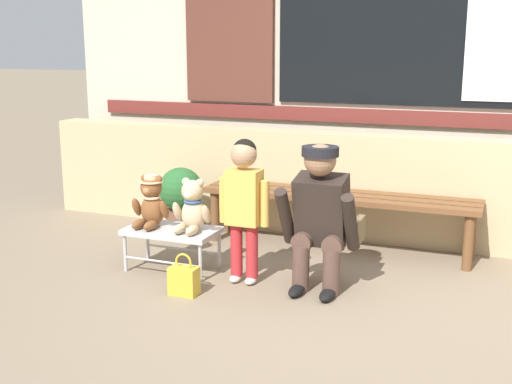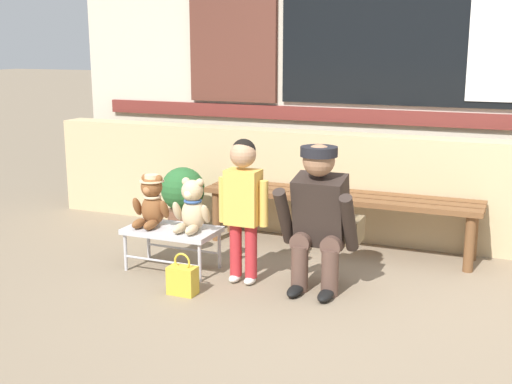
% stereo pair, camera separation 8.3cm
% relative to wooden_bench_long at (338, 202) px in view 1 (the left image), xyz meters
% --- Properties ---
extents(ground_plane, '(60.00, 60.00, 0.00)m').
position_rel_wooden_bench_long_xyz_m(ground_plane, '(0.45, -1.06, -0.37)').
color(ground_plane, '#84725B').
extents(brick_low_wall, '(6.38, 0.25, 0.85)m').
position_rel_wooden_bench_long_xyz_m(brick_low_wall, '(0.45, 0.37, 0.05)').
color(brick_low_wall, tan).
rests_on(brick_low_wall, ground).
extents(shop_facade, '(6.51, 0.26, 3.59)m').
position_rel_wooden_bench_long_xyz_m(shop_facade, '(0.45, 0.88, 1.43)').
color(shop_facade, beige).
rests_on(shop_facade, ground).
extents(wooden_bench_long, '(2.10, 0.40, 0.44)m').
position_rel_wooden_bench_long_xyz_m(wooden_bench_long, '(0.00, 0.00, 0.00)').
color(wooden_bench_long, brown).
rests_on(wooden_bench_long, ground).
extents(small_display_bench, '(0.64, 0.36, 0.30)m').
position_rel_wooden_bench_long_xyz_m(small_display_bench, '(-0.95, -0.89, -0.11)').
color(small_display_bench, '#BCBCC1').
rests_on(small_display_bench, ground).
extents(teddy_bear_with_hat, '(0.28, 0.27, 0.36)m').
position_rel_wooden_bench_long_xyz_m(teddy_bear_with_hat, '(-1.11, -0.88, 0.10)').
color(teddy_bear_with_hat, brown).
rests_on(teddy_bear_with_hat, small_display_bench).
extents(teddy_bear_plain, '(0.28, 0.26, 0.36)m').
position_rel_wooden_bench_long_xyz_m(teddy_bear_plain, '(-0.79, -0.89, 0.09)').
color(teddy_bear_plain, '#CCB289').
rests_on(teddy_bear_plain, small_display_bench).
extents(child_standing, '(0.35, 0.18, 0.96)m').
position_rel_wooden_bench_long_xyz_m(child_standing, '(-0.39, -0.93, 0.22)').
color(child_standing, '#B7282D').
rests_on(child_standing, ground).
extents(adult_crouching, '(0.50, 0.49, 0.95)m').
position_rel_wooden_bench_long_xyz_m(adult_crouching, '(0.12, -0.86, 0.11)').
color(adult_crouching, brown).
rests_on(adult_crouching, ground).
extents(handbag_on_ground, '(0.18, 0.11, 0.27)m').
position_rel_wooden_bench_long_xyz_m(handbag_on_ground, '(-0.66, -1.27, -0.28)').
color(handbag_on_ground, gold).
rests_on(handbag_on_ground, ground).
extents(potted_plant, '(0.36, 0.36, 0.57)m').
position_rel_wooden_bench_long_xyz_m(potted_plant, '(-1.28, -0.12, -0.05)').
color(potted_plant, brown).
rests_on(potted_plant, ground).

